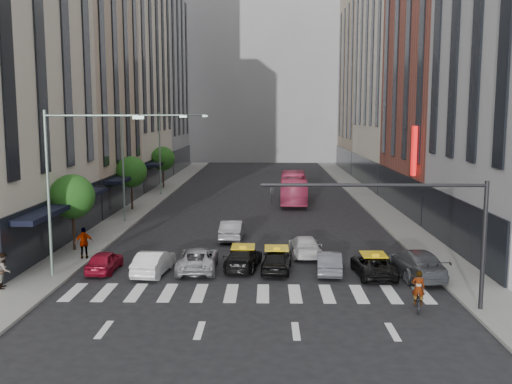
# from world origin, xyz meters

# --- Properties ---
(ground) EXTENTS (160.00, 160.00, 0.00)m
(ground) POSITION_xyz_m (0.00, 0.00, 0.00)
(ground) COLOR black
(ground) RESTS_ON ground
(sidewalk_left) EXTENTS (3.00, 96.00, 0.15)m
(sidewalk_left) POSITION_xyz_m (-11.50, 30.00, 0.07)
(sidewalk_left) COLOR slate
(sidewalk_left) RESTS_ON ground
(sidewalk_right) EXTENTS (3.00, 96.00, 0.15)m
(sidewalk_right) POSITION_xyz_m (11.50, 30.00, 0.07)
(sidewalk_right) COLOR slate
(sidewalk_right) RESTS_ON ground
(building_left_b) EXTENTS (8.00, 16.00, 24.00)m
(building_left_b) POSITION_xyz_m (-17.00, 28.00, 12.00)
(building_left_b) COLOR tan
(building_left_b) RESTS_ON ground
(building_left_c) EXTENTS (8.00, 20.00, 36.00)m
(building_left_c) POSITION_xyz_m (-17.00, 46.00, 18.00)
(building_left_c) COLOR beige
(building_left_c) RESTS_ON ground
(building_left_d) EXTENTS (8.00, 18.00, 30.00)m
(building_left_d) POSITION_xyz_m (-17.00, 65.00, 15.00)
(building_left_d) COLOR gray
(building_left_d) RESTS_ON ground
(building_right_b) EXTENTS (8.00, 18.00, 26.00)m
(building_right_b) POSITION_xyz_m (17.00, 27.00, 13.00)
(building_right_b) COLOR brown
(building_right_b) RESTS_ON ground
(building_right_c) EXTENTS (8.00, 20.00, 40.00)m
(building_right_c) POSITION_xyz_m (17.00, 46.00, 20.00)
(building_right_c) COLOR beige
(building_right_c) RESTS_ON ground
(building_right_d) EXTENTS (8.00, 18.00, 28.00)m
(building_right_d) POSITION_xyz_m (17.00, 65.00, 14.00)
(building_right_d) COLOR tan
(building_right_d) RESTS_ON ground
(building_far) EXTENTS (30.00, 10.00, 36.00)m
(building_far) POSITION_xyz_m (0.00, 85.00, 18.00)
(building_far) COLOR gray
(building_far) RESTS_ON ground
(tree_near) EXTENTS (2.88, 2.88, 4.95)m
(tree_near) POSITION_xyz_m (-11.80, 10.00, 3.65)
(tree_near) COLOR black
(tree_near) RESTS_ON sidewalk_left
(tree_mid) EXTENTS (2.88, 2.88, 4.95)m
(tree_mid) POSITION_xyz_m (-11.80, 26.00, 3.65)
(tree_mid) COLOR black
(tree_mid) RESTS_ON sidewalk_left
(tree_far) EXTENTS (2.88, 2.88, 4.95)m
(tree_far) POSITION_xyz_m (-11.80, 42.00, 3.65)
(tree_far) COLOR black
(tree_far) RESTS_ON sidewalk_left
(streetlamp_near) EXTENTS (5.38, 0.25, 9.00)m
(streetlamp_near) POSITION_xyz_m (-10.04, 4.00, 5.90)
(streetlamp_near) COLOR gray
(streetlamp_near) RESTS_ON sidewalk_left
(streetlamp_mid) EXTENTS (5.38, 0.25, 9.00)m
(streetlamp_mid) POSITION_xyz_m (-10.04, 20.00, 5.90)
(streetlamp_mid) COLOR gray
(streetlamp_mid) RESTS_ON sidewalk_left
(streetlamp_far) EXTENTS (5.38, 0.25, 9.00)m
(streetlamp_far) POSITION_xyz_m (-10.04, 36.00, 5.90)
(streetlamp_far) COLOR gray
(streetlamp_far) RESTS_ON sidewalk_left
(traffic_signal) EXTENTS (10.10, 0.20, 6.00)m
(traffic_signal) POSITION_xyz_m (7.69, -1.00, 4.47)
(traffic_signal) COLOR black
(traffic_signal) RESTS_ON ground
(liberty_sign) EXTENTS (0.30, 0.70, 4.00)m
(liberty_sign) POSITION_xyz_m (12.60, 20.00, 6.00)
(liberty_sign) COLOR red
(liberty_sign) RESTS_ON ground
(car_red) EXTENTS (1.52, 3.61, 1.22)m
(car_red) POSITION_xyz_m (-8.48, 5.30, 0.61)
(car_red) COLOR maroon
(car_red) RESTS_ON ground
(car_white_front) EXTENTS (1.88, 4.23, 1.35)m
(car_white_front) POSITION_xyz_m (-5.57, 4.91, 0.67)
(car_white_front) COLOR silver
(car_white_front) RESTS_ON ground
(car_silver) EXTENTS (2.36, 4.84, 1.33)m
(car_silver) POSITION_xyz_m (-3.20, 5.73, 0.66)
(car_silver) COLOR #A5A5AB
(car_silver) RESTS_ON ground
(taxi_left) EXTENTS (2.34, 4.55, 1.26)m
(taxi_left) POSITION_xyz_m (-0.60, 6.22, 0.63)
(taxi_left) COLOR black
(taxi_left) RESTS_ON ground
(taxi_center) EXTENTS (1.94, 4.10, 1.36)m
(taxi_center) POSITION_xyz_m (1.34, 5.52, 0.68)
(taxi_center) COLOR black
(taxi_center) RESTS_ON ground
(car_grey_mid) EXTENTS (1.61, 3.92, 1.26)m
(car_grey_mid) POSITION_xyz_m (4.30, 5.33, 0.63)
(car_grey_mid) COLOR #484A50
(car_grey_mid) RESTS_ON ground
(taxi_right) EXTENTS (2.20, 4.37, 1.19)m
(taxi_right) POSITION_xyz_m (6.70, 4.81, 0.59)
(taxi_right) COLOR black
(taxi_right) RESTS_ON ground
(car_grey_curb) EXTENTS (2.63, 5.48, 1.54)m
(car_grey_curb) POSITION_xyz_m (9.01, 4.62, 0.77)
(car_grey_curb) COLOR #42454A
(car_grey_curb) RESTS_ON ground
(car_row2_left) EXTENTS (1.69, 4.45, 1.45)m
(car_row2_left) POSITION_xyz_m (-1.70, 13.87, 0.72)
(car_row2_left) COLOR gray
(car_row2_left) RESTS_ON ground
(car_row2_right) EXTENTS (2.08, 4.48, 1.27)m
(car_row2_right) POSITION_xyz_m (3.17, 9.32, 0.63)
(car_row2_right) COLOR silver
(car_row2_right) RESTS_ON ground
(bus) EXTENTS (2.89, 10.90, 3.01)m
(bus) POSITION_xyz_m (3.45, 31.48, 1.51)
(bus) COLOR #C93B63
(bus) RESTS_ON ground
(motorcycle) EXTENTS (0.88, 1.69, 0.85)m
(motorcycle) POSITION_xyz_m (7.70, -0.85, 0.42)
(motorcycle) COLOR black
(motorcycle) RESTS_ON ground
(rider) EXTENTS (0.66, 0.50, 1.62)m
(rider) POSITION_xyz_m (7.70, -0.85, 1.66)
(rider) COLOR gray
(rider) RESTS_ON motorcycle
(pedestrian_near) EXTENTS (0.88, 1.03, 1.82)m
(pedestrian_near) POSITION_xyz_m (-12.60, 1.73, 1.06)
(pedestrian_near) COLOR gray
(pedestrian_near) RESTS_ON sidewalk_left
(pedestrian_far) EXTENTS (1.22, 0.77, 1.93)m
(pedestrian_far) POSITION_xyz_m (-10.40, 7.72, 1.11)
(pedestrian_far) COLOR gray
(pedestrian_far) RESTS_ON sidewalk_left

